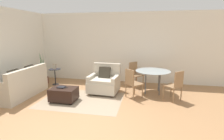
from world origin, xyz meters
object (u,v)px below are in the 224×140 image
book_stack (61,87)px  potted_plant (44,76)px  dining_table (153,73)px  dining_chair_near_left (132,82)px  dining_chair_far_left (135,73)px  ottoman (64,94)px  dining_chair_near_right (175,84)px  picture_frame (54,67)px  tv_remote_primary (65,88)px  armchair (104,82)px  couch (21,86)px  side_table (55,74)px

book_stack → potted_plant: (-1.56, 1.56, -0.12)m
dining_table → book_stack: bearing=-154.5°
dining_chair_near_left → dining_chair_far_left: bearing=90.0°
ottoman → dining_chair_far_left: (1.92, 1.89, 0.30)m
potted_plant → dining_table: bearing=-4.3°
potted_plant → dining_chair_near_right: potted_plant is taller
dining_chair_far_left → picture_frame: bearing=-172.4°
ottoman → tv_remote_primary: 0.19m
armchair → dining_table: bearing=10.0°
picture_frame → ottoman: bearing=-53.9°
armchair → ottoman: bearing=-134.5°
couch → book_stack: 1.44m
armchair → book_stack: (-1.05, -0.97, 0.06)m
tv_remote_primary → potted_plant: (-1.69, 1.58, -0.11)m
dining_table → dining_chair_near_left: dining_chair_near_left is taller
ottoman → dining_chair_near_left: (1.92, 0.64, 0.30)m
couch → dining_table: size_ratio=1.58×
dining_chair_far_left → ottoman: bearing=-135.5°
tv_remote_primary → picture_frame: (-1.14, 1.49, 0.30)m
potted_plant → picture_frame: size_ratio=6.86×
book_stack → armchair: bearing=42.8°
couch → ottoman: bearing=-4.9°
side_table → dining_chair_near_left: 3.13m
picture_frame → dining_chair_near_right: 4.35m
side_table → picture_frame: bearing=90.0°
couch → dining_chair_near_right: size_ratio=1.99×
side_table → couch: bearing=-107.5°
couch → dining_table: bearing=15.6°
dining_chair_far_left → side_table: bearing=-172.4°
tv_remote_primary → dining_chair_near_right: (3.12, 0.64, 0.11)m
book_stack → tv_remote_primary: (0.13, -0.02, -0.01)m
potted_plant → dining_chair_near_right: 4.91m
tv_remote_primary → picture_frame: 1.90m
side_table → dining_table: dining_table is taller
couch → book_stack: bearing=-4.5°
side_table → dining_chair_near_right: size_ratio=0.68×
tv_remote_primary → side_table: side_table is taller
ottoman → book_stack: size_ratio=3.36×
dining_chair_near_left → dining_chair_near_right: bearing=0.0°
couch → potted_plant: 1.46m
couch → potted_plant: bearing=95.0°
dining_chair_near_right → armchair: bearing=171.0°
book_stack → dining_table: size_ratio=0.19×
couch → tv_remote_primary: (1.56, -0.13, 0.09)m
armchair → potted_plant: potted_plant is taller
couch → tv_remote_primary: couch is taller
dining_table → dining_chair_far_left: dining_chair_far_left is taller
dining_table → dining_chair_near_right: (0.63, -0.63, -0.15)m
dining_chair_near_right → dining_chair_near_left: bearing=-180.0°
couch → side_table: (0.43, 1.36, 0.11)m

